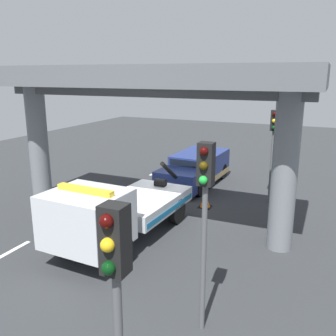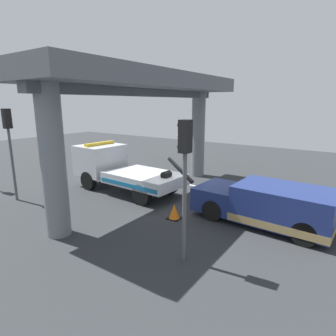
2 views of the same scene
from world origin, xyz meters
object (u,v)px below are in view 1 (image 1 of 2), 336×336
Objects in this scene: towed_van_green at (196,169)px; traffic_light_far at (205,198)px; traffic_light_mid at (116,290)px; traffic_light_near at (273,136)px; traffic_cone_orange at (205,201)px; tow_truck_white at (114,212)px.

traffic_light_far is at bearing 20.51° from towed_van_green.
traffic_light_near is at bearing 180.00° from traffic_light_mid.
traffic_light_far is (10.83, 4.05, 2.39)m from towed_van_green.
traffic_cone_orange is (3.25, 1.61, -0.49)m from towed_van_green.
traffic_cone_orange is (1.92, -2.44, -2.75)m from traffic_light_near.
traffic_cone_orange is at bearing -167.59° from traffic_light_mid.
tow_truck_white is at bearing -19.23° from traffic_cone_orange.
traffic_light_mid is at bearing 12.41° from traffic_cone_orange.
tow_truck_white is 1.74× the size of traffic_light_mid.
towed_van_green is 8.59× the size of traffic_cone_orange.
traffic_light_far is 7.06× the size of traffic_cone_orange.
tow_truck_white reaches higher than towed_van_green.
traffic_light_far is 3.50m from traffic_light_mid.
traffic_light_near is (1.33, 4.05, 2.27)m from towed_van_green.
tow_truck_white is 1.38× the size of towed_van_green.
traffic_light_mid is (3.50, -0.00, -0.11)m from traffic_light_far.
tow_truck_white is 5.35m from traffic_light_far.
traffic_light_near is 4.15m from traffic_cone_orange.
traffic_cone_orange is at bearing -162.17° from traffic_light_far.
towed_van_green is 4.83m from traffic_light_near.
traffic_light_mid reaches higher than towed_van_green.
traffic_light_far is at bearing 180.00° from traffic_light_mid.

